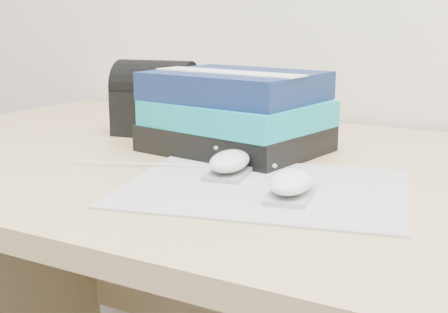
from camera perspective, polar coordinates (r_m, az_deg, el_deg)
The scene contains 7 objects.
desk at distance 1.05m, azimuth 9.10°, elevation -12.92°, with size 1.60×0.80×0.73m.
mousepad at distance 0.81m, azimuth 3.74°, elevation -2.88°, with size 0.36×0.28×0.00m, color #93939B.
mouse_rear at distance 0.86m, azimuth 0.51°, elevation -0.61°, with size 0.07×0.10×0.04m.
mouse_front at distance 0.76m, azimuth 6.12°, elevation -2.47°, with size 0.07×0.10×0.04m.
usb_cable at distance 0.93m, azimuth -7.89°, elevation -0.67°, with size 0.00×0.00×0.20m, color white.
book_stack at distance 1.02m, azimuth 1.10°, elevation 4.06°, with size 0.30×0.25×0.13m.
pouch at distance 1.17m, azimuth -6.26°, elevation 5.29°, with size 0.16×0.13×0.14m.
Camera 1 is at (0.32, 0.75, 0.95)m, focal length 50.00 mm.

